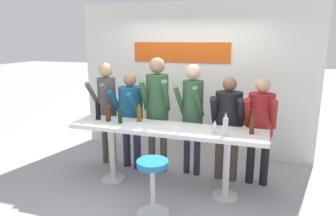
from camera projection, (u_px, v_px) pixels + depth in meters
ground_plane at (166, 187)px, 4.40m from camera, size 40.00×40.00×0.00m
back_wall at (192, 79)px, 5.54m from camera, size 4.37×0.12×2.77m
tasting_table at (166, 135)px, 4.22m from camera, size 2.77×0.60×0.93m
bar_stool at (153, 179)px, 3.61m from camera, size 0.40×0.40×0.72m
person_far_left at (107, 102)px, 4.99m from camera, size 0.39×0.53×1.74m
person_left at (131, 111)px, 4.87m from camera, size 0.52×0.60×1.60m
person_center_left at (157, 102)px, 4.70m from camera, size 0.48×0.61×1.85m
person_center at (193, 107)px, 4.59m from camera, size 0.43×0.56×1.76m
person_center_right at (228, 118)px, 4.45m from camera, size 0.48×0.54×1.59m
person_right at (260, 121)px, 4.29m from camera, size 0.46×0.54×1.60m
wine_bottle_0 at (225, 125)px, 3.77m from camera, size 0.07×0.07×0.31m
wine_bottle_1 at (108, 112)px, 4.44m from camera, size 0.07×0.07×0.30m
wine_bottle_2 at (98, 110)px, 4.54m from camera, size 0.08×0.08×0.33m
wine_bottle_3 at (252, 123)px, 3.84m from camera, size 0.06×0.06×0.32m
wine_bottle_4 at (120, 115)px, 4.34m from camera, size 0.06×0.06×0.28m
wine_bottle_5 at (139, 113)px, 4.43m from camera, size 0.07×0.07×0.29m
wine_glass_0 at (215, 124)px, 3.88m from camera, size 0.07×0.07×0.18m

